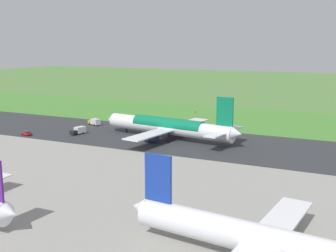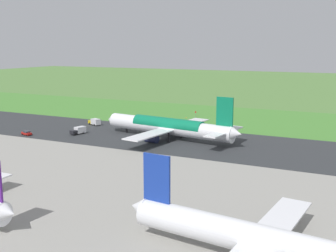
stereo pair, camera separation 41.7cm
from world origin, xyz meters
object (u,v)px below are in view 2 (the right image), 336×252
Objects in this scene: airliner_main at (169,127)px; service_car_followme at (27,133)px; service_truck_baggage at (95,122)px; traffic_cone_orange at (186,117)px; service_truck_fuel at (79,130)px; no_stopping_sign at (196,114)px; airliner_parked_near at (265,241)px.

service_car_followme is at bearing 18.86° from airliner_main.
airliner_main is at bearing 165.32° from service_truck_baggage.
traffic_cone_orange is at bearing -129.62° from service_truck_baggage.
service_truck_baggage is at bearing -111.78° from service_car_followme.
airliner_main is 98.30× the size of traffic_cone_orange.
service_truck_fuel is at bearing 12.02° from airliner_main.
service_car_followme is 72.89m from no_stopping_sign.
no_stopping_sign is 4.53m from traffic_cone_orange.
airliner_main is at bearing -167.98° from service_truck_fuel.
no_stopping_sign reaches higher than traffic_cone_orange.
service_truck_fuel reaches higher than service_car_followme.
no_stopping_sign is at bearing -79.73° from airliner_main.
airliner_parked_near is 17.44× the size of no_stopping_sign.
service_truck_fuel is (32.72, 6.96, -2.95)m from airliner_main.
service_truck_fuel is at bearing -148.49° from service_car_followme.
airliner_parked_near reaches higher than service_truck_baggage.
airliner_main is at bearing 105.34° from traffic_cone_orange.
airliner_parked_near is 101.91m from service_truck_fuel.
no_stopping_sign is at bearing -141.44° from traffic_cone_orange.
airliner_parked_near is at bearing 116.37° from no_stopping_sign.
service_truck_fuel is at bearing -37.49° from airliner_parked_near.
service_car_followme is (96.35, -52.49, -2.98)m from airliner_parked_near.
no_stopping_sign reaches higher than service_car_followme.
traffic_cone_orange is at bearing -74.66° from airliner_main.
airliner_parked_near reaches higher than service_car_followme.
service_truck_baggage and service_truck_fuel have the same top height.
service_car_followme is 0.73× the size of service_truck_fuel.
airliner_main is 11.95× the size of service_car_followme.
airliner_main is at bearing -161.14° from service_car_followme.
traffic_cone_orange is at bearing -61.70° from airliner_parked_near.
no_stopping_sign is (-29.67, -34.45, 0.22)m from service_truck_baggage.
service_car_followme is at bearing 31.51° from service_truck_fuel.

